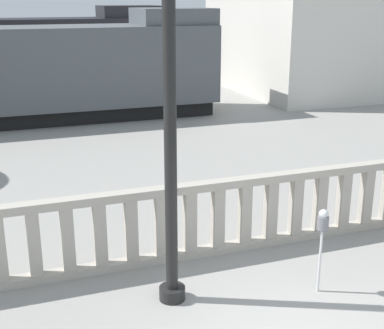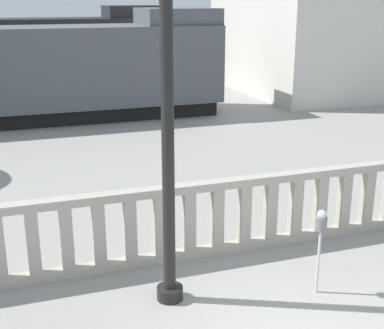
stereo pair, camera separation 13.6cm
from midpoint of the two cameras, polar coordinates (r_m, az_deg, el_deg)
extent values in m
cube|color=#ADA599|center=(9.73, 2.30, -8.99)|extent=(15.31, 0.24, 0.14)
cube|color=#ADA599|center=(9.25, 2.40, -2.15)|extent=(15.31, 0.24, 0.14)
cube|color=#ADA599|center=(8.88, -16.91, -8.08)|extent=(0.20, 0.20, 1.09)
cube|color=#ADA599|center=(8.91, -13.54, -7.71)|extent=(0.20, 0.20, 1.09)
cube|color=#ADA599|center=(8.96, -10.22, -7.33)|extent=(0.20, 0.20, 1.09)
cube|color=#ADA599|center=(9.05, -6.94, -6.92)|extent=(0.20, 0.20, 1.09)
cube|color=#ADA599|center=(9.16, -3.75, -6.51)|extent=(0.20, 0.20, 1.09)
cube|color=#ADA599|center=(9.30, -0.65, -6.08)|extent=(0.20, 0.20, 1.09)
cube|color=#ADA599|center=(9.47, 2.35, -5.66)|extent=(0.20, 0.20, 1.09)
cube|color=#ADA599|center=(9.66, 5.23, -5.23)|extent=(0.20, 0.20, 1.09)
cube|color=#ADA599|center=(9.88, 7.99, -4.81)|extent=(0.20, 0.20, 1.09)
cube|color=#ADA599|center=(10.12, 10.61, -4.40)|extent=(0.20, 0.20, 1.09)
cube|color=#ADA599|center=(10.38, 13.11, -4.00)|extent=(0.20, 0.20, 1.09)
cube|color=#ADA599|center=(10.66, 15.48, -3.61)|extent=(0.20, 0.20, 1.09)
cube|color=#ADA599|center=(10.95, 17.73, -3.24)|extent=(0.20, 0.20, 1.09)
cylinder|color=black|center=(8.36, -2.60, -13.52)|extent=(0.40, 0.40, 0.20)
cylinder|color=black|center=(7.30, -2.92, 6.64)|extent=(0.18, 0.18, 5.66)
cylinder|color=silver|center=(8.55, 13.03, -9.98)|extent=(0.04, 0.04, 1.05)
cylinder|color=slate|center=(8.28, 13.33, -6.09)|extent=(0.17, 0.17, 0.21)
sphere|color=#B2B7BC|center=(8.23, 13.40, -5.17)|extent=(0.15, 0.15, 0.15)
cube|color=#4C5156|center=(21.13, -2.26, 15.54)|extent=(2.82, 2.63, 0.60)
cube|color=black|center=(29.59, -6.97, 15.91)|extent=(3.00, 2.65, 0.60)
camera|label=1|loc=(0.07, -90.39, -0.12)|focal=50.00mm
camera|label=2|loc=(0.07, 89.61, 0.12)|focal=50.00mm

